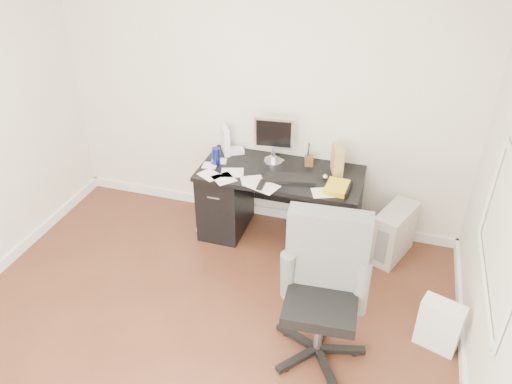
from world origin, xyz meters
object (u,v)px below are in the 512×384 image
at_px(desk, 280,203).
at_px(keyboard, 290,178).
at_px(office_chair, 322,296).
at_px(lcd_monitor, 274,140).
at_px(wicker_basket, 220,205).
at_px(pc_tower, 394,233).

xyz_separation_m(desk, keyboard, (0.12, -0.11, 0.36)).
xyz_separation_m(keyboard, office_chair, (0.53, -1.19, -0.18)).
relative_size(lcd_monitor, wicker_basket, 1.35).
bearing_deg(desk, office_chair, -63.78).
bearing_deg(pc_tower, wicker_basket, -161.06).
relative_size(desk, wicker_basket, 4.39).
bearing_deg(office_chair, keyboard, 109.85).
distance_m(office_chair, wicker_basket, 1.99).
relative_size(pc_tower, wicker_basket, 1.49).
height_order(office_chair, wicker_basket, office_chair).
bearing_deg(pc_tower, keyboard, -149.05).
xyz_separation_m(lcd_monitor, office_chair, (0.76, -1.46, -0.40)).
height_order(desk, lcd_monitor, lcd_monitor).
bearing_deg(office_chair, lcd_monitor, 113.39).
height_order(pc_tower, wicker_basket, pc_tower).
relative_size(office_chair, pc_tower, 2.28).
xyz_separation_m(office_chair, wicker_basket, (-1.31, 1.44, -0.41)).
bearing_deg(keyboard, desk, 125.92).
height_order(keyboard, wicker_basket, keyboard).
bearing_deg(keyboard, pc_tower, -0.23).
bearing_deg(wicker_basket, desk, -10.82).
distance_m(keyboard, office_chair, 1.32).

